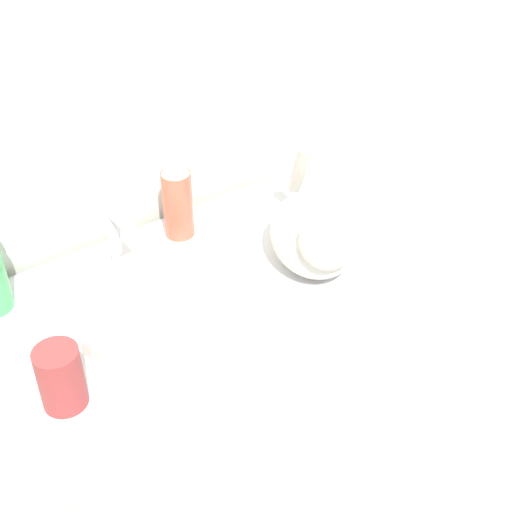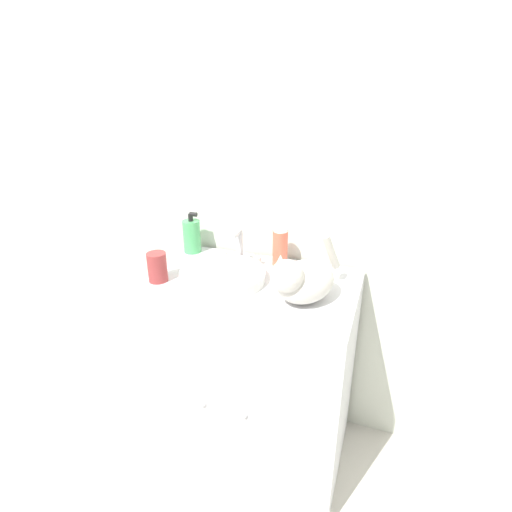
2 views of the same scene
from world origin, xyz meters
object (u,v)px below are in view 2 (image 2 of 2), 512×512
(cat, at_px, (302,280))
(cup, at_px, (157,267))
(spray_bottle, at_px, (280,245))
(soap_bottle, at_px, (192,236))

(cat, distance_m, cup, 0.53)
(spray_bottle, xyz_separation_m, cup, (-0.38, -0.28, -0.03))
(soap_bottle, relative_size, spray_bottle, 0.99)
(soap_bottle, height_order, cup, soap_bottle)
(cat, bearing_deg, spray_bottle, -122.94)
(cat, distance_m, spray_bottle, 0.29)
(cat, bearing_deg, soap_bottle, -89.12)
(cat, height_order, cup, cat)
(spray_bottle, relative_size, cup, 1.65)
(spray_bottle, bearing_deg, soap_bottle, 179.20)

